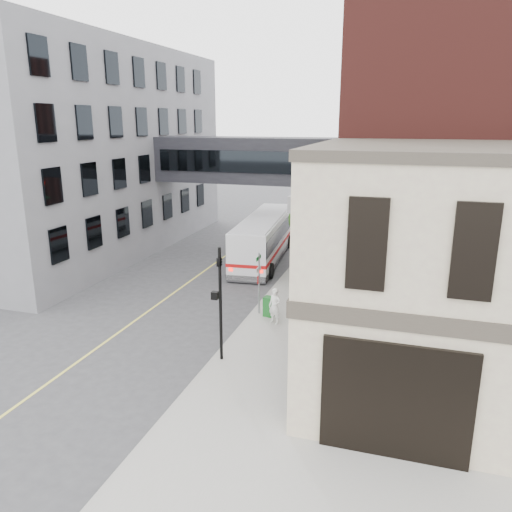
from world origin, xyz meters
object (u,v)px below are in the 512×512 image
Objects in this scene: pedestrian_c at (309,283)px; newspaper_box at (269,306)px; pedestrian_b at (307,285)px; sandwich_board at (311,332)px; pedestrian_a at (275,306)px; bus at (264,236)px.

newspaper_box is (-1.40, -2.54, -0.47)m from pedestrian_c.
pedestrian_b is 1.91× the size of newspaper_box.
pedestrian_b is at bearing 92.72° from sandwich_board.
pedestrian_a is 3.25m from pedestrian_b.
pedestrian_c is at bearing 68.78° from newspaper_box.
pedestrian_c is 1.85× the size of sandwich_board.
bus reaches higher than pedestrian_b.
bus is 11.24m from pedestrian_a.
bus is 13.48m from sandwich_board.
pedestrian_a reaches higher than sandwich_board.
pedestrian_c is (4.54, -7.30, -0.52)m from bus.
pedestrian_b reaches higher than pedestrian_a.
pedestrian_a is 1.64× the size of sandwich_board.
pedestrian_c is at bearing -58.14° from bus.
bus is at bearing 132.80° from pedestrian_b.
newspaper_box is at bearing -72.34° from bus.
pedestrian_c is 2.94m from newspaper_box.
bus reaches higher than sandwich_board.
sandwich_board is at bearing -76.40° from pedestrian_c.
bus is 8.75m from pedestrian_b.
sandwich_board is at bearing -36.33° from newspaper_box.
newspaper_box is 3.43m from sandwich_board.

